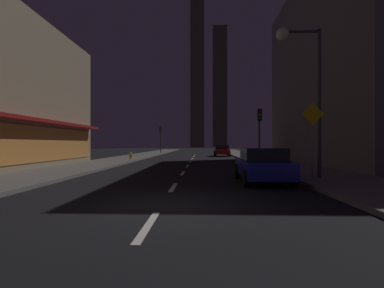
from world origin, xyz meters
TOP-DOWN VIEW (x-y plane):
  - ground_plane at (0.00, 32.00)m, footprint 78.00×136.00m
  - sidewalk_right at (7.00, 32.00)m, footprint 4.00×76.00m
  - sidewalk_left at (-7.00, 32.00)m, footprint 4.00×76.00m
  - lane_marking_center at (0.00, 16.20)m, footprint 0.16×38.60m
  - building_apartment_right at (14.50, 16.00)m, footprint 11.00×20.00m
  - skyscraper_distant_tall at (-1.02, 118.84)m, footprint 5.81×8.01m
  - skyscraper_distant_mid at (10.58, 151.30)m, footprint 7.51×5.34m
  - car_parked_near at (3.60, 4.67)m, footprint 1.98×4.24m
  - car_parked_far at (3.60, 30.33)m, footprint 1.98×4.24m
  - fire_hydrant_far_left at (-5.90, 20.70)m, footprint 0.42×0.30m
  - traffic_light_near_right at (5.50, 15.12)m, footprint 0.32×0.48m
  - traffic_light_far_left at (-5.50, 38.41)m, footprint 0.32×0.48m
  - street_lamp_right at (5.38, 5.28)m, footprint 1.96×0.56m
  - pedestrian_crossing_sign at (5.60, 4.46)m, footprint 0.91×0.08m

SIDE VIEW (x-z plane):
  - ground_plane at x=0.00m, z-range -0.10..0.00m
  - lane_marking_center at x=0.00m, z-range 0.00..0.01m
  - sidewalk_right at x=7.00m, z-range 0.00..0.15m
  - sidewalk_left at x=-7.00m, z-range 0.00..0.15m
  - fire_hydrant_far_left at x=-5.90m, z-range 0.13..0.78m
  - car_parked_near at x=3.60m, z-range 0.02..1.47m
  - car_parked_far at x=3.60m, z-range 0.02..1.47m
  - pedestrian_crossing_sign at x=5.60m, z-range 0.44..3.59m
  - traffic_light_near_right at x=5.50m, z-range 1.09..5.29m
  - traffic_light_far_left at x=-5.50m, z-range 1.09..5.29m
  - street_lamp_right at x=5.38m, z-range 1.78..8.36m
  - building_apartment_right at x=14.50m, z-range 0.00..15.12m
  - skyscraper_distant_mid at x=10.58m, z-range 0.00..64.69m
  - skyscraper_distant_tall at x=-1.02m, z-range 0.00..77.77m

